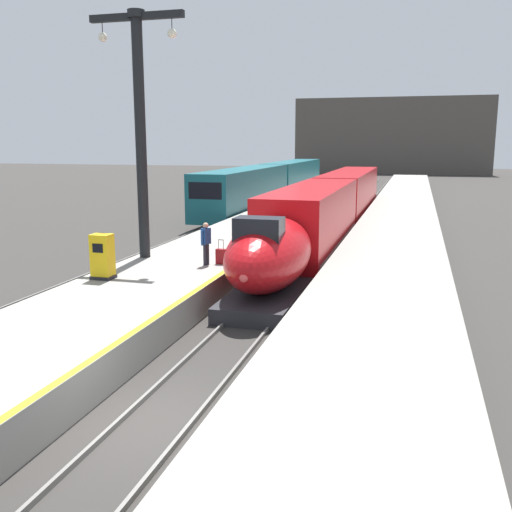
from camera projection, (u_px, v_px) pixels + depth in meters
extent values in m
plane|color=#33302D|center=(157.00, 423.00, 12.18)|extent=(260.00, 260.00, 0.00)
cube|color=gray|center=(266.00, 227.00, 36.54)|extent=(4.80, 110.00, 1.05)
cube|color=gray|center=(397.00, 233.00, 34.42)|extent=(4.80, 110.00, 1.05)
cube|color=yellow|center=(301.00, 220.00, 35.84)|extent=(0.20, 107.80, 0.01)
cube|color=slate|center=(324.00, 231.00, 38.37)|extent=(0.08, 110.00, 0.12)
cube|color=slate|center=(347.00, 231.00, 37.97)|extent=(0.08, 110.00, 0.12)
cube|color=slate|center=(209.00, 226.00, 40.49)|extent=(0.08, 110.00, 0.12)
cube|color=slate|center=(230.00, 227.00, 40.09)|extent=(0.08, 110.00, 0.12)
ellipsoid|color=#B20F14|center=(270.00, 254.00, 21.03)|extent=(2.78, 6.81, 2.56)
cube|color=#28282D|center=(267.00, 297.00, 21.01)|extent=(2.46, 5.79, 0.55)
cube|color=black|center=(259.00, 231.00, 19.37)|extent=(1.59, 1.00, 0.90)
sphere|color=#F24C4C|center=(244.00, 278.00, 17.91)|extent=(0.28, 0.28, 0.28)
cube|color=#B20F14|center=(313.00, 217.00, 29.54)|extent=(2.90, 14.00, 3.05)
cube|color=black|center=(286.00, 205.00, 29.80)|extent=(0.04, 11.90, 0.80)
cube|color=black|center=(341.00, 207.00, 29.06)|extent=(0.04, 11.90, 0.80)
cube|color=silver|center=(313.00, 241.00, 29.78)|extent=(2.92, 13.30, 0.24)
cube|color=black|center=(295.00, 269.00, 25.65)|extent=(2.03, 2.20, 0.56)
cube|color=black|center=(326.00, 238.00, 34.12)|extent=(2.03, 2.20, 0.56)
cube|color=#B20F14|center=(350.00, 191.00, 45.23)|extent=(2.90, 18.00, 3.05)
cube|color=black|center=(332.00, 184.00, 45.50)|extent=(0.04, 15.84, 0.80)
cube|color=black|center=(368.00, 184.00, 44.76)|extent=(0.04, 15.84, 0.80)
cube|color=black|center=(339.00, 224.00, 39.79)|extent=(2.03, 2.20, 0.56)
cube|color=black|center=(357.00, 206.00, 51.37)|extent=(2.03, 2.20, 0.56)
cube|color=#145660|center=(245.00, 189.00, 45.81)|extent=(2.85, 18.00, 3.30)
cube|color=black|center=(205.00, 191.00, 37.22)|extent=(2.28, 0.08, 1.10)
cube|color=black|center=(228.00, 183.00, 46.08)|extent=(0.04, 15.30, 0.90)
cube|color=black|center=(262.00, 183.00, 45.35)|extent=(0.04, 15.30, 0.90)
cube|color=black|center=(222.00, 223.00, 40.73)|extent=(2.00, 2.00, 0.52)
cube|color=black|center=(263.00, 206.00, 51.62)|extent=(2.00, 2.00, 0.52)
cube|color=#145660|center=(293.00, 176.00, 63.40)|extent=(2.85, 18.00, 3.30)
cylinder|color=black|center=(141.00, 138.00, 23.49)|extent=(0.44, 0.44, 9.84)
cylinder|color=black|center=(136.00, 14.00, 22.57)|extent=(0.68, 0.68, 0.30)
cube|color=black|center=(136.00, 16.00, 22.59)|extent=(4.00, 0.24, 0.28)
cylinder|color=black|center=(102.00, 28.00, 23.05)|extent=(0.03, 0.03, 0.60)
sphere|color=#EFEACC|center=(103.00, 37.00, 23.12)|extent=(0.36, 0.36, 0.36)
cylinder|color=black|center=(172.00, 24.00, 22.27)|extent=(0.03, 0.03, 0.60)
sphere|color=#EFEACC|center=(172.00, 33.00, 22.33)|extent=(0.36, 0.36, 0.36)
cylinder|color=#23232D|center=(208.00, 254.00, 22.83)|extent=(0.13, 0.13, 0.85)
cylinder|color=#23232D|center=(205.00, 255.00, 22.70)|extent=(0.13, 0.13, 0.85)
cube|color=#1E478C|center=(206.00, 236.00, 22.62)|extent=(0.33, 0.43, 0.62)
cylinder|color=#1E478C|center=(210.00, 236.00, 22.83)|extent=(0.09, 0.09, 0.58)
cylinder|color=#1E478C|center=(202.00, 238.00, 22.44)|extent=(0.09, 0.09, 0.58)
sphere|color=tan|center=(206.00, 225.00, 22.54)|extent=(0.22, 0.22, 0.22)
cube|color=maroon|center=(221.00, 256.00, 23.00)|extent=(0.40, 0.22, 0.60)
cylinder|color=#262628|center=(219.00, 244.00, 22.94)|extent=(0.02, 0.02, 0.36)
cylinder|color=#262628|center=(223.00, 245.00, 22.88)|extent=(0.02, 0.02, 0.36)
cube|color=#262628|center=(221.00, 240.00, 22.87)|extent=(0.22, 0.03, 0.02)
cube|color=yellow|center=(102.00, 257.00, 20.40)|extent=(0.70, 0.56, 1.60)
cube|color=black|center=(98.00, 248.00, 20.06)|extent=(0.40, 0.02, 0.32)
cube|color=black|center=(103.00, 277.00, 20.54)|extent=(0.76, 0.62, 0.12)
cube|color=#4C4742|center=(391.00, 136.00, 107.28)|extent=(36.00, 2.00, 14.00)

